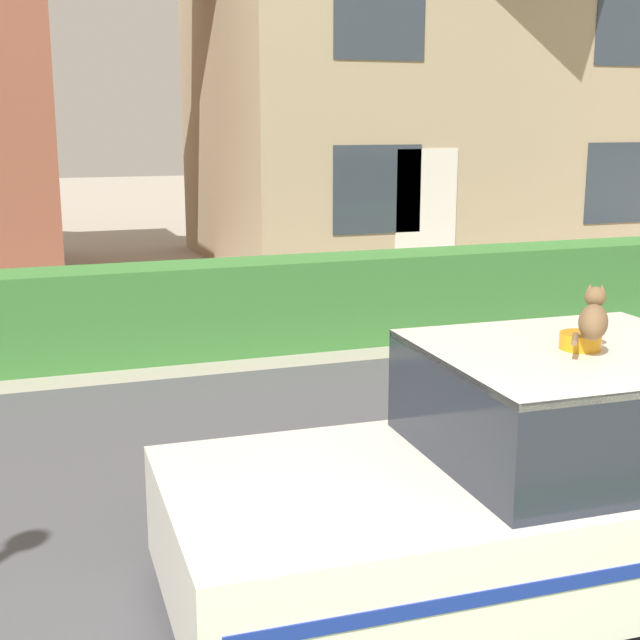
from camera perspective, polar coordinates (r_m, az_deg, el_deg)
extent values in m
cube|color=#4C4C51|center=(6.28, -5.36, -10.96)|extent=(28.00, 5.82, 0.01)
cube|color=#3D7F38|center=(9.91, -4.24, 0.91)|extent=(13.23, 0.71, 1.01)
cylinder|color=black|center=(5.24, -2.73, -12.44)|extent=(0.58, 0.21, 0.57)
cylinder|color=black|center=(6.24, 19.10, -8.93)|extent=(0.58, 0.21, 0.57)
cube|color=silver|center=(5.01, 12.98, -11.82)|extent=(3.87, 1.69, 0.60)
cube|color=#232833|center=(4.94, 16.09, -5.02)|extent=(1.60, 1.48, 0.58)
cube|color=silver|center=(4.87, 16.28, -2.02)|extent=(1.60, 1.48, 0.04)
cube|color=navy|center=(5.64, 8.81, -8.30)|extent=(3.64, 0.10, 0.07)
cube|color=navy|center=(4.40, 18.55, -15.17)|extent=(3.64, 0.10, 0.07)
cylinder|color=orange|center=(4.86, 16.33, -1.30)|extent=(0.22, 0.22, 0.09)
ellipsoid|color=brown|center=(4.69, 17.08, -0.14)|extent=(0.25, 0.26, 0.18)
ellipsoid|color=beige|center=(4.77, 17.11, -0.10)|extent=(0.10, 0.10, 0.10)
sphere|color=brown|center=(4.76, 17.21, 1.43)|extent=(0.11, 0.11, 0.11)
cone|color=brown|center=(4.75, 17.60, 1.94)|extent=(0.04, 0.04, 0.04)
cone|color=brown|center=(4.75, 16.89, 1.99)|extent=(0.04, 0.04, 0.04)
cylinder|color=brown|center=(4.64, 16.00, -1.18)|extent=(0.13, 0.16, 0.03)
cube|color=tan|center=(16.80, 6.81, 13.24)|extent=(7.89, 5.78, 5.41)
cube|color=white|center=(13.68, 6.81, 6.43)|extent=(1.00, 0.02, 2.10)
cube|color=#333D47|center=(13.30, 3.70, 8.33)|extent=(1.40, 0.02, 1.30)
cube|color=#333D47|center=(15.52, 18.78, 8.31)|extent=(1.40, 0.02, 1.30)
cube|color=#333D47|center=(13.35, 3.86, 19.05)|extent=(1.40, 0.02, 1.30)
cube|color=#333D47|center=(15.56, 19.46, 17.48)|extent=(1.40, 0.02, 1.30)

